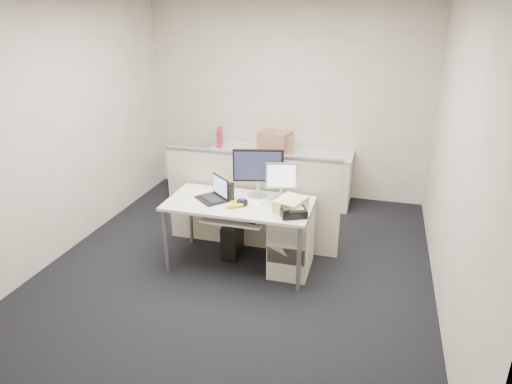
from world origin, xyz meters
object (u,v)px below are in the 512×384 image
(laptop, at_px, (211,189))
(desk_phone, at_px, (293,212))
(desk, at_px, (239,208))
(monitor_main, at_px, (258,173))

(laptop, bearing_deg, desk_phone, 30.86)
(desk, xyz_separation_m, desk_phone, (0.60, -0.18, 0.10))
(desk, distance_m, laptop, 0.35)
(desk, bearing_deg, desk_phone, -16.70)
(monitor_main, xyz_separation_m, desk_phone, (0.45, -0.37, -0.22))
(monitor_main, xyz_separation_m, laptop, (-0.45, -0.21, -0.14))
(desk, bearing_deg, laptop, -176.19)
(desk, relative_size, monitor_main, 2.86)
(monitor_main, bearing_deg, desk, -141.12)
(desk, height_order, laptop, laptop)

